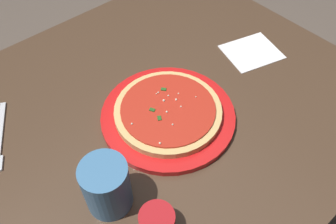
{
  "coord_description": "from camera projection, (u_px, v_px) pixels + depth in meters",
  "views": [
    {
      "loc": [
        0.35,
        0.42,
        1.35
      ],
      "look_at": [
        0.03,
        0.05,
        0.76
      ],
      "focal_mm": 37.22,
      "sensor_mm": 36.0,
      "label": 1
    }
  ],
  "objects": [
    {
      "name": "restaurant_table",
      "position": [
        164.0,
        134.0,
        0.93
      ],
      "size": [
        0.96,
        0.85,
        0.74
      ],
      "color": "black",
      "rests_on": "ground_plane"
    },
    {
      "name": "cup_tall_drink",
      "position": [
        107.0,
        186.0,
        0.61
      ],
      "size": [
        0.09,
        0.09,
        0.11
      ],
      "primitive_type": "cylinder",
      "color": "teal",
      "rests_on": "restaurant_table"
    },
    {
      "name": "ground_plane",
      "position": [
        165.0,
        223.0,
        1.39
      ],
      "size": [
        5.0,
        5.0,
        0.0
      ],
      "primitive_type": "plane",
      "color": "brown"
    },
    {
      "name": "cup_small_sauce",
      "position": [
        157.0,
        222.0,
        0.6
      ],
      "size": [
        0.06,
        0.06,
        0.05
      ],
      "primitive_type": "cylinder",
      "color": "#B2191E",
      "rests_on": "restaurant_table"
    },
    {
      "name": "serving_plate",
      "position": [
        168.0,
        116.0,
        0.78
      ],
      "size": [
        0.3,
        0.3,
        0.01
      ],
      "primitive_type": "cylinder",
      "color": "red",
      "rests_on": "restaurant_table"
    },
    {
      "name": "napkin_folded_right",
      "position": [
        252.0,
        52.0,
        0.93
      ],
      "size": [
        0.17,
        0.15,
        0.0
      ],
      "primitive_type": "cube",
      "rotation": [
        0.0,
        0.0,
        -0.28
      ],
      "color": "white",
      "rests_on": "restaurant_table"
    },
    {
      "name": "pizza",
      "position": [
        168.0,
        111.0,
        0.77
      ],
      "size": [
        0.24,
        0.24,
        0.02
      ],
      "color": "#DBB26B",
      "rests_on": "serving_plate"
    }
  ]
}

